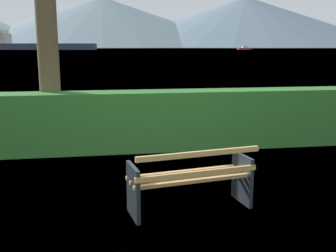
% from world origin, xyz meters
% --- Properties ---
extents(ground_plane, '(1400.00, 1400.00, 0.00)m').
position_xyz_m(ground_plane, '(0.00, 0.00, 0.00)').
color(ground_plane, '#567A38').
extents(water_surface, '(620.00, 620.00, 0.00)m').
position_xyz_m(water_surface, '(0.00, 307.84, 0.00)').
color(water_surface, '#6B8EA3').
rests_on(water_surface, ground_plane).
extents(park_bench, '(1.69, 0.84, 0.87)m').
position_xyz_m(park_bench, '(0.01, -0.06, 0.42)').
color(park_bench, tan).
rests_on(park_bench, ground_plane).
extents(hedge_row, '(10.35, 0.72, 1.21)m').
position_xyz_m(hedge_row, '(0.00, 3.19, 0.61)').
color(hedge_row, '#2D6B28').
rests_on(hedge_row, ground_plane).
extents(cargo_ship_large, '(66.43, 22.36, 10.55)m').
position_xyz_m(cargo_ship_large, '(-42.45, 229.42, 2.95)').
color(cargo_ship_large, '#2D384C').
rests_on(cargo_ship_large, water_surface).
extents(sailboat_mid, '(8.50, 3.76, 1.91)m').
position_xyz_m(sailboat_mid, '(78.61, 215.85, 0.68)').
color(sailboat_mid, '#B2332D').
rests_on(sailboat_mid, water_surface).
extents(distant_hills, '(813.83, 444.70, 71.59)m').
position_xyz_m(distant_hills, '(10.80, 569.08, 35.65)').
color(distant_hills, gray).
rests_on(distant_hills, ground_plane).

